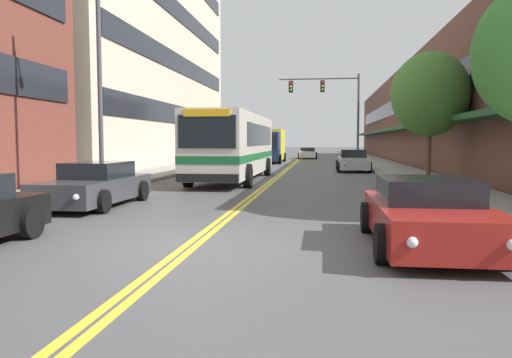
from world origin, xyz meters
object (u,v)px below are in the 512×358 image
at_px(car_dark_grey_parked_left_near, 96,185).
at_px(street_tree_right_mid, 430,94).
at_px(car_red_parked_right_foreground, 427,215).
at_px(car_silver_parked_right_mid, 353,161).
at_px(city_bus, 235,144).
at_px(car_white_moving_lead, 308,153).
at_px(box_truck, 269,145).
at_px(car_champagne_parked_left_mid, 236,158).
at_px(traffic_signal_mast, 332,101).
at_px(street_lamp_left_near, 106,48).

relative_size(car_dark_grey_parked_left_near, street_tree_right_mid, 0.84).
xyz_separation_m(car_red_parked_right_foreground, car_silver_parked_right_mid, (0.07, 23.24, 0.06)).
relative_size(city_bus, car_white_moving_lead, 2.47).
xyz_separation_m(car_red_parked_right_foreground, car_white_moving_lead, (-3.48, 46.57, 0.00)).
relative_size(car_dark_grey_parked_left_near, car_red_parked_right_foreground, 1.06).
xyz_separation_m(car_red_parked_right_foreground, street_tree_right_mid, (2.89, 14.16, 3.44)).
distance_m(car_white_moving_lead, street_tree_right_mid, 33.20).
xyz_separation_m(car_silver_parked_right_mid, box_truck, (-6.73, 12.21, 0.91)).
height_order(car_dark_grey_parked_left_near, car_silver_parked_right_mid, car_silver_parked_right_mid).
distance_m(car_champagne_parked_left_mid, car_red_parked_right_foreground, 31.03).
relative_size(car_silver_parked_right_mid, box_truck, 0.65).
xyz_separation_m(box_truck, traffic_signal_mast, (5.51, -4.19, 3.60)).
height_order(car_dark_grey_parked_left_near, traffic_signal_mast, traffic_signal_mast).
relative_size(city_bus, car_silver_parked_right_mid, 2.55).
xyz_separation_m(car_champagne_parked_left_mid, street_tree_right_mid, (11.60, -15.62, 3.43)).
height_order(car_silver_parked_right_mid, box_truck, box_truck).
bearing_deg(street_lamp_left_near, box_truck, 84.54).
bearing_deg(street_tree_right_mid, car_dark_grey_parked_left_near, -140.62).
relative_size(box_truck, street_tree_right_mid, 1.28).
bearing_deg(car_dark_grey_parked_left_near, street_lamp_left_near, 106.37).
bearing_deg(car_white_moving_lead, box_truck, -105.98).
bearing_deg(box_truck, car_champagne_parked_left_mid, -109.92).
height_order(car_champagne_parked_left_mid, car_red_parked_right_foreground, car_champagne_parked_left_mid).
bearing_deg(car_red_parked_right_foreground, car_dark_grey_parked_left_near, 151.08).
relative_size(car_dark_grey_parked_left_near, street_lamp_left_near, 0.56).
relative_size(car_dark_grey_parked_left_near, car_champagne_parked_left_mid, 1.11).
bearing_deg(street_tree_right_mid, car_white_moving_lead, 101.11).
xyz_separation_m(city_bus, car_red_parked_right_foreground, (6.21, -15.25, -1.21)).
distance_m(car_champagne_parked_left_mid, car_white_moving_lead, 17.58).
bearing_deg(traffic_signal_mast, street_lamp_left_near, -108.90).
relative_size(city_bus, box_truck, 1.65).
bearing_deg(street_lamp_left_near, city_bus, 68.42).
distance_m(car_champagne_parked_left_mid, box_truck, 6.11).
bearing_deg(car_silver_parked_right_mid, car_dark_grey_parked_left_near, -115.08).
height_order(city_bus, car_dark_grey_parked_left_near, city_bus).
distance_m(car_silver_parked_right_mid, street_tree_right_mid, 10.09).
height_order(car_champagne_parked_left_mid, box_truck, box_truck).
bearing_deg(street_lamp_left_near, car_red_parked_right_foreground, -38.11).
bearing_deg(car_white_moving_lead, street_lamp_left_near, -98.51).
bearing_deg(car_red_parked_right_foreground, traffic_signal_mast, 92.11).
distance_m(car_champagne_parked_left_mid, car_silver_parked_right_mid, 10.95).
height_order(traffic_signal_mast, street_lamp_left_near, street_lamp_left_near).
bearing_deg(traffic_signal_mast, car_red_parked_right_foreground, -87.89).
relative_size(car_silver_parked_right_mid, street_lamp_left_near, 0.54).
relative_size(car_white_moving_lead, traffic_signal_mast, 0.68).
xyz_separation_m(box_truck, street_tree_right_mid, (9.55, -21.29, 2.48)).
relative_size(box_truck, street_lamp_left_near, 0.84).
distance_m(car_champagne_parked_left_mid, street_lamp_left_near, 22.91).
bearing_deg(car_champagne_parked_left_mid, street_tree_right_mid, -53.39).
xyz_separation_m(car_dark_grey_parked_left_near, car_champagne_parked_left_mid, (-0.13, 25.04, -0.00)).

